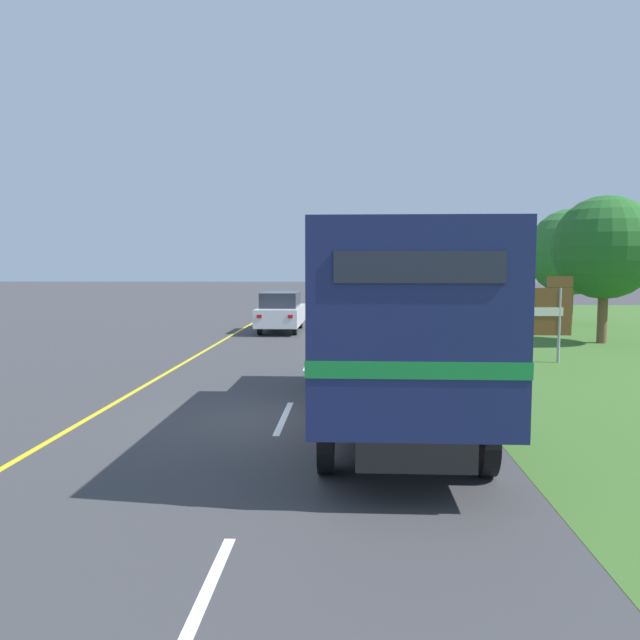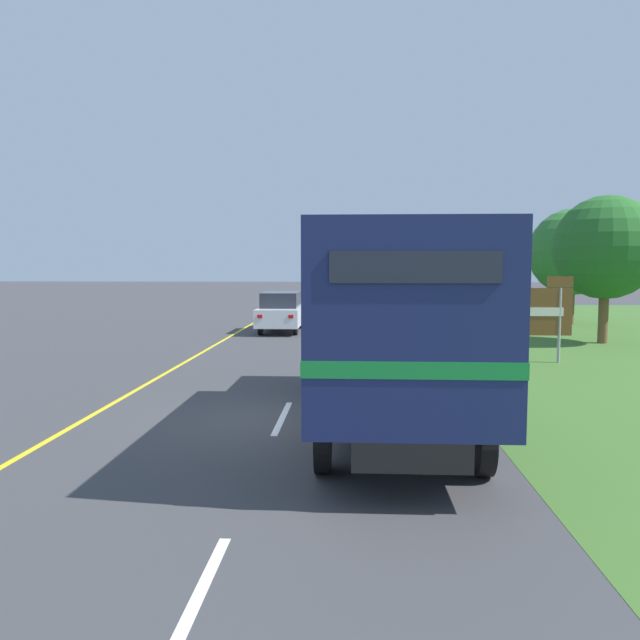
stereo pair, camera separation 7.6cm
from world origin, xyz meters
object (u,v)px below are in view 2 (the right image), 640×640
at_px(highway_sign, 533,312).
at_px(delineator_post, 472,364).
at_px(horse_trailer_truck, 392,318).
at_px(roadside_tree_near, 606,248).
at_px(lead_car_white, 282,311).
at_px(roadside_tree_mid, 573,252).

relative_size(highway_sign, delineator_post, 2.71).
bearing_deg(horse_trailer_truck, roadside_tree_near, 55.54).
bearing_deg(lead_car_white, roadside_tree_mid, 17.23).
relative_size(roadside_tree_near, delineator_post, 5.75).
relative_size(horse_trailer_truck, highway_sign, 3.42).
distance_m(horse_trailer_truck, roadside_tree_mid, 22.77).
relative_size(horse_trailer_truck, delineator_post, 9.25).
distance_m(horse_trailer_truck, highway_sign, 8.93).
distance_m(lead_car_white, roadside_tree_near, 13.20).
bearing_deg(lead_car_white, roadside_tree_near, -15.70).
height_order(horse_trailer_truck, roadside_tree_mid, roadside_tree_mid).
bearing_deg(roadside_tree_near, horse_trailer_truck, -124.46).
height_order(horse_trailer_truck, roadside_tree_near, roadside_tree_near).
height_order(highway_sign, delineator_post, highway_sign).
bearing_deg(horse_trailer_truck, highway_sign, 58.72).
distance_m(highway_sign, delineator_post, 4.41).
xyz_separation_m(horse_trailer_truck, roadside_tree_near, (8.60, 12.53, 1.59)).
relative_size(highway_sign, roadside_tree_mid, 0.45).
distance_m(lead_car_white, delineator_post, 13.39).
relative_size(highway_sign, roadside_tree_near, 0.47).
bearing_deg(horse_trailer_truck, lead_car_white, 103.48).
bearing_deg(highway_sign, lead_car_white, 135.22).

